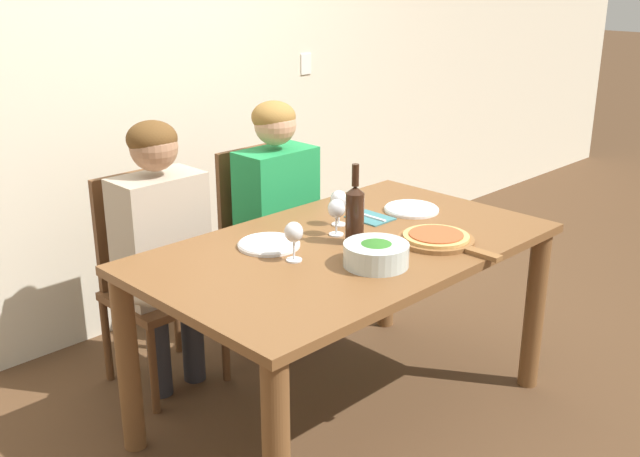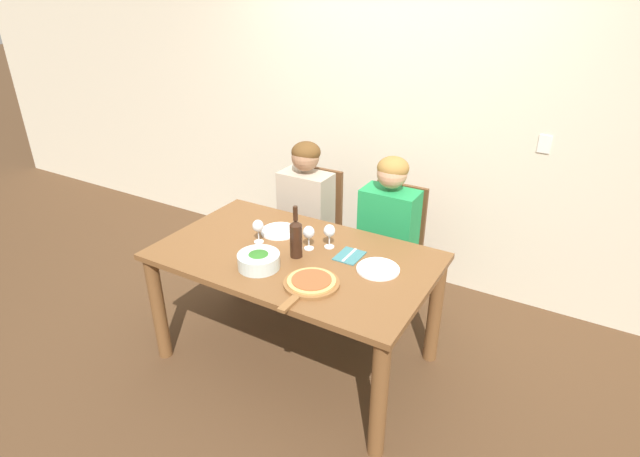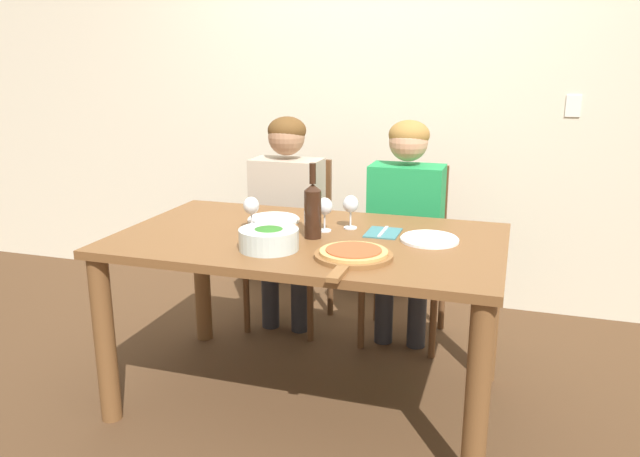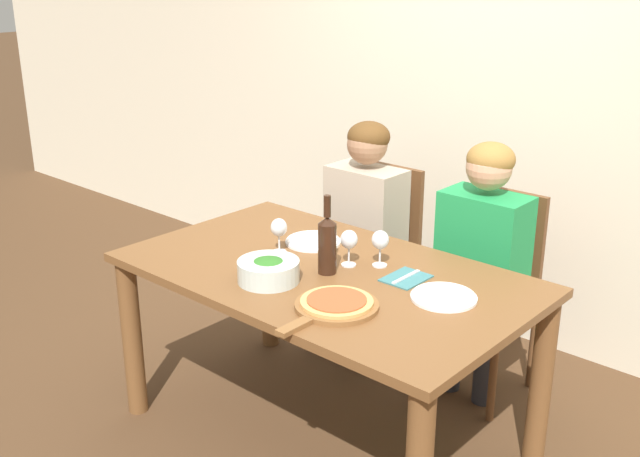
{
  "view_description": "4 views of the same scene",
  "coord_description": "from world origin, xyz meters",
  "px_view_note": "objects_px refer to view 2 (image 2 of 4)",
  "views": [
    {
      "loc": [
        -2.01,
        -1.87,
        1.8
      ],
      "look_at": [
        -0.07,
        0.08,
        0.83
      ],
      "focal_mm": 42.0,
      "sensor_mm": 36.0,
      "label": 1
    },
    {
      "loc": [
        1.43,
        -2.15,
        2.22
      ],
      "look_at": [
        0.13,
        0.08,
        0.94
      ],
      "focal_mm": 28.0,
      "sensor_mm": 36.0,
      "label": 2
    },
    {
      "loc": [
        0.83,
        -2.43,
        1.5
      ],
      "look_at": [
        0.05,
        -0.01,
        0.81
      ],
      "focal_mm": 35.0,
      "sensor_mm": 36.0,
      "label": 3
    },
    {
      "loc": [
        1.81,
        -2.08,
        1.93
      ],
      "look_at": [
        -0.11,
        0.09,
        0.9
      ],
      "focal_mm": 42.0,
      "sensor_mm": 36.0,
      "label": 4
    }
  ],
  "objects_px": {
    "chair_left": "(313,227)",
    "dinner_plate_right": "(378,269)",
    "person_woman": "(305,206)",
    "wine_bottle": "(296,237)",
    "pizza_on_board": "(311,283)",
    "person_man": "(388,226)",
    "wine_glass_left": "(258,227)",
    "wine_glass_centre": "(309,233)",
    "broccoli_bowl": "(259,260)",
    "dinner_plate_left": "(279,231)",
    "fork_on_napkin": "(349,256)",
    "chair_right": "(392,248)",
    "wine_glass_right": "(329,232)"
  },
  "relations": [
    {
      "from": "chair_left",
      "to": "dinner_plate_right",
      "type": "bearing_deg",
      "value": -40.76
    },
    {
      "from": "chair_left",
      "to": "person_woman",
      "type": "bearing_deg",
      "value": -90.0
    },
    {
      "from": "wine_bottle",
      "to": "pizza_on_board",
      "type": "xyz_separation_m",
      "value": [
        0.24,
        -0.23,
        -0.11
      ]
    },
    {
      "from": "person_man",
      "to": "wine_glass_left",
      "type": "bearing_deg",
      "value": -128.27
    },
    {
      "from": "wine_glass_centre",
      "to": "dinner_plate_right",
      "type": "bearing_deg",
      "value": -2.15
    },
    {
      "from": "person_woman",
      "to": "person_man",
      "type": "xyz_separation_m",
      "value": [
        0.67,
        0.0,
        0.0
      ]
    },
    {
      "from": "broccoli_bowl",
      "to": "wine_glass_centre",
      "type": "height_order",
      "value": "wine_glass_centre"
    },
    {
      "from": "wine_bottle",
      "to": "broccoli_bowl",
      "type": "relative_size",
      "value": 1.33
    },
    {
      "from": "dinner_plate_right",
      "to": "dinner_plate_left",
      "type": "bearing_deg",
      "value": 171.46
    },
    {
      "from": "person_man",
      "to": "fork_on_napkin",
      "type": "height_order",
      "value": "person_man"
    },
    {
      "from": "dinner_plate_right",
      "to": "wine_glass_centre",
      "type": "height_order",
      "value": "wine_glass_centre"
    },
    {
      "from": "pizza_on_board",
      "to": "wine_bottle",
      "type": "bearing_deg",
      "value": 136.06
    },
    {
      "from": "chair_left",
      "to": "wine_bottle",
      "type": "bearing_deg",
      "value": -64.89
    },
    {
      "from": "chair_right",
      "to": "wine_glass_centre",
      "type": "height_order",
      "value": "chair_right"
    },
    {
      "from": "wine_glass_right",
      "to": "wine_bottle",
      "type": "bearing_deg",
      "value": -120.18
    },
    {
      "from": "chair_right",
      "to": "wine_glass_left",
      "type": "height_order",
      "value": "chair_right"
    },
    {
      "from": "chair_right",
      "to": "person_woman",
      "type": "bearing_deg",
      "value": -170.12
    },
    {
      "from": "broccoli_bowl",
      "to": "pizza_on_board",
      "type": "xyz_separation_m",
      "value": [
        0.35,
        -0.02,
        -0.03
      ]
    },
    {
      "from": "chair_left",
      "to": "chair_right",
      "type": "height_order",
      "value": "same"
    },
    {
      "from": "dinner_plate_left",
      "to": "wine_glass_left",
      "type": "relative_size",
      "value": 1.61
    },
    {
      "from": "chair_right",
      "to": "pizza_on_board",
      "type": "relative_size",
      "value": 2.15
    },
    {
      "from": "person_woman",
      "to": "wine_glass_centre",
      "type": "distance_m",
      "value": 0.77
    },
    {
      "from": "dinner_plate_right",
      "to": "wine_glass_right",
      "type": "bearing_deg",
      "value": 165.24
    },
    {
      "from": "dinner_plate_right",
      "to": "chair_right",
      "type": "bearing_deg",
      "value": 105.8
    },
    {
      "from": "person_woman",
      "to": "wine_glass_centre",
      "type": "xyz_separation_m",
      "value": [
        0.42,
        -0.63,
        0.15
      ]
    },
    {
      "from": "wine_glass_right",
      "to": "person_woman",
      "type": "bearing_deg",
      "value": 133.25
    },
    {
      "from": "fork_on_napkin",
      "to": "wine_glass_right",
      "type": "bearing_deg",
      "value": 166.47
    },
    {
      "from": "broccoli_bowl",
      "to": "wine_glass_left",
      "type": "xyz_separation_m",
      "value": [
        -0.18,
        0.24,
        0.06
      ]
    },
    {
      "from": "chair_left",
      "to": "fork_on_napkin",
      "type": "bearing_deg",
      "value": -46.21
    },
    {
      "from": "person_woman",
      "to": "person_man",
      "type": "distance_m",
      "value": 0.67
    },
    {
      "from": "chair_left",
      "to": "wine_glass_centre",
      "type": "relative_size",
      "value": 6.28
    },
    {
      "from": "person_man",
      "to": "dinner_plate_right",
      "type": "xyz_separation_m",
      "value": [
        0.21,
        -0.64,
        0.06
      ]
    },
    {
      "from": "chair_left",
      "to": "fork_on_napkin",
      "type": "distance_m",
      "value": 1.01
    },
    {
      "from": "wine_bottle",
      "to": "wine_glass_centre",
      "type": "bearing_deg",
      "value": 81.95
    },
    {
      "from": "person_woman",
      "to": "dinner_plate_left",
      "type": "relative_size",
      "value": 4.96
    },
    {
      "from": "dinner_plate_left",
      "to": "wine_glass_right",
      "type": "bearing_deg",
      "value": -2.26
    },
    {
      "from": "wine_glass_centre",
      "to": "dinner_plate_left",
      "type": "bearing_deg",
      "value": 161.37
    },
    {
      "from": "person_woman",
      "to": "pizza_on_board",
      "type": "relative_size",
      "value": 2.73
    },
    {
      "from": "dinner_plate_left",
      "to": "wine_glass_right",
      "type": "relative_size",
      "value": 1.61
    },
    {
      "from": "wine_bottle",
      "to": "fork_on_napkin",
      "type": "distance_m",
      "value": 0.33
    },
    {
      "from": "chair_left",
      "to": "dinner_plate_left",
      "type": "distance_m",
      "value": 0.72
    },
    {
      "from": "person_woman",
      "to": "fork_on_napkin",
      "type": "bearing_deg",
      "value": -41.03
    },
    {
      "from": "chair_left",
      "to": "person_woman",
      "type": "relative_size",
      "value": 0.79
    },
    {
      "from": "chair_left",
      "to": "pizza_on_board",
      "type": "xyz_separation_m",
      "value": [
        0.64,
        -1.08,
        0.29
      ]
    },
    {
      "from": "pizza_on_board",
      "to": "wine_glass_left",
      "type": "height_order",
      "value": "wine_glass_left"
    },
    {
      "from": "person_woman",
      "to": "wine_glass_right",
      "type": "distance_m",
      "value": 0.77
    },
    {
      "from": "pizza_on_board",
      "to": "wine_glass_centre",
      "type": "xyz_separation_m",
      "value": [
        -0.22,
        0.34,
        0.09
      ]
    },
    {
      "from": "dinner_plate_left",
      "to": "fork_on_napkin",
      "type": "relative_size",
      "value": 1.35
    },
    {
      "from": "person_woman",
      "to": "broccoli_bowl",
      "type": "bearing_deg",
      "value": -73.21
    },
    {
      "from": "chair_right",
      "to": "dinner_plate_left",
      "type": "relative_size",
      "value": 3.9
    }
  ]
}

